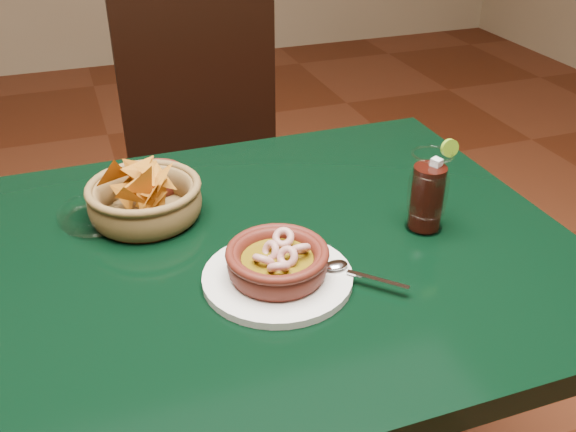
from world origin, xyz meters
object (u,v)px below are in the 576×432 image
object	(u,v)px
shrimp_plate	(278,265)
cola_drink	(428,192)
dining_table	(203,308)
chip_basket	(145,199)
dining_chair	(215,169)

from	to	relation	value
shrimp_plate	cola_drink	world-z (taller)	cola_drink
dining_table	chip_basket	distance (m)	0.21
chip_basket	cola_drink	size ratio (longest dim) A/B	1.45
dining_table	chip_basket	world-z (taller)	chip_basket
chip_basket	dining_table	bearing A→B (deg)	-69.81
chip_basket	cola_drink	bearing A→B (deg)	-23.57
dining_chair	cola_drink	xyz separation A→B (m)	(0.19, -0.75, 0.28)
shrimp_plate	cola_drink	distance (m)	0.29
dining_table	shrimp_plate	xyz separation A→B (m)	(0.10, -0.10, 0.13)
chip_basket	cola_drink	distance (m)	0.47
dining_chair	cola_drink	bearing A→B (deg)	-76.09
dining_chair	chip_basket	world-z (taller)	dining_chair
dining_table	dining_chair	bearing A→B (deg)	75.09
dining_chair	chip_basket	size ratio (longest dim) A/B	4.32
cola_drink	chip_basket	bearing A→B (deg)	156.43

